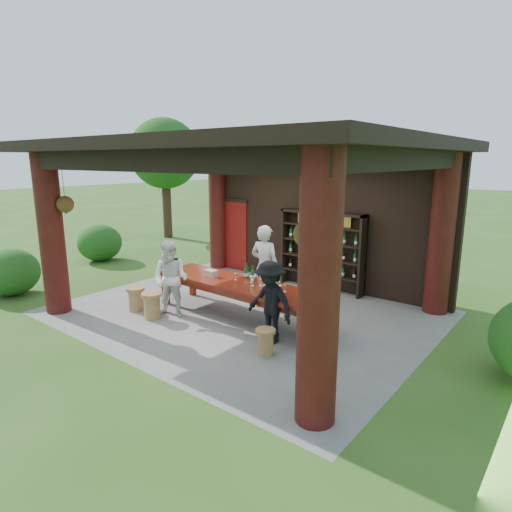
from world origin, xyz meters
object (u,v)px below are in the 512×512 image
Objects in this scene: tasting_table at (238,287)px; napkin_basket at (211,273)px; stool_near_left at (152,305)px; stool_near_right at (265,341)px; wine_shelf at (321,251)px; host at (265,267)px; guest_man at (270,302)px; guest_woman at (171,279)px; stool_far_left at (136,298)px.

napkin_basket is (-0.73, -0.04, 0.18)m from tasting_table.
tasting_table is 7.29× the size of stool_near_left.
stool_near_left is 1.36m from napkin_basket.
stool_near_right is (2.80, 0.11, -0.05)m from stool_near_left.
stool_near_right is (1.15, -3.78, -0.74)m from wine_shelf.
host is 1.23× the size of guest_man.
guest_woman is (0.20, 0.35, 0.50)m from stool_near_left.
napkin_basket reaches higher than stool_near_right.
tasting_table is at bearing 3.36° from napkin_basket.
guest_woman is at bearing -145.11° from tasting_table.
stool_far_left is at bearing -121.10° from wine_shelf.
napkin_basket is at bearing 40.33° from guest_woman.
tasting_table is at bearing -96.57° from wine_shelf.
host is (-0.27, -1.93, -0.07)m from wine_shelf.
host is 1.16m from napkin_basket.
stool_near_right is at bearing -35.13° from tasting_table.
guest_woman is 1.07× the size of guest_man.
tasting_table is 0.75m from napkin_basket.
wine_shelf is 8.48× the size of napkin_basket.
guest_man is (2.35, 0.21, -0.05)m from guest_woman.
stool_far_left is 0.28× the size of host.
stool_far_left is (-0.65, 0.08, -0.01)m from stool_near_left.
guest_woman is (-1.13, -0.79, 0.15)m from tasting_table.
host is at bearing 54.83° from stool_near_left.
guest_woman reaches higher than tasting_table.
tasting_table is at bearing 28.10° from stool_far_left.
stool_near_right is 1.71× the size of napkin_basket.
napkin_basket reaches higher than stool_near_left.
stool_far_left is 3.27m from guest_man.
host reaches higher than guest_woman.
stool_near_right is 0.72m from guest_man.
stool_far_left is at bearing -165.70° from guest_man.
guest_man is (1.22, -0.58, 0.10)m from tasting_table.
wine_shelf is at bearing -104.66° from host.
guest_man reaches higher than tasting_table.
wine_shelf reaches higher than napkin_basket.
stool_near_right is 2.67m from guest_woman.
guest_man reaches higher than stool_far_left.
guest_man is at bearing -15.37° from napkin_basket.
stool_near_right is 0.87× the size of stool_far_left.
host is at bearing 86.70° from tasting_table.
napkin_basket is at bearing -110.47° from wine_shelf.
stool_near_left reaches higher than stool_near_right.
tasting_table is 2.49× the size of guest_woman.
tasting_table is at bearing 13.77° from guest_woman.
napkin_basket is at bearing 38.96° from stool_far_left.
napkin_basket is (-0.77, -0.86, -0.09)m from host.
guest_woman is 2.36m from guest_man.
wine_shelf is 4.09× the size of stool_near_left.
host reaches higher than tasting_table.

